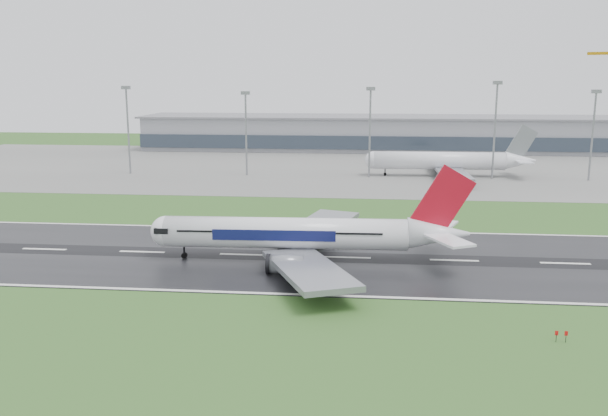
# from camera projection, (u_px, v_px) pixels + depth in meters

# --- Properties ---
(ground) EXTENTS (520.00, 520.00, 0.00)m
(ground) POSITION_uv_depth(u_px,v_px,m) (454.00, 261.00, 118.81)
(ground) COLOR #2A531E
(ground) RESTS_ON ground
(runway) EXTENTS (400.00, 45.00, 0.10)m
(runway) POSITION_uv_depth(u_px,v_px,m) (454.00, 261.00, 118.80)
(runway) COLOR black
(runway) RESTS_ON ground
(apron) EXTENTS (400.00, 130.00, 0.08)m
(apron) POSITION_uv_depth(u_px,v_px,m) (411.00, 168.00, 240.64)
(apron) COLOR slate
(apron) RESTS_ON ground
(terminal) EXTENTS (240.00, 36.00, 15.00)m
(terminal) POSITION_uv_depth(u_px,v_px,m) (403.00, 134.00, 297.62)
(terminal) COLOR gray
(terminal) RESTS_ON ground
(main_airliner) EXTENTS (60.80, 58.09, 17.40)m
(main_airliner) POSITION_uv_depth(u_px,v_px,m) (308.00, 215.00, 117.07)
(main_airliner) COLOR white
(main_airliner) RESTS_ON runway
(parked_airliner) EXTENTS (59.74, 55.77, 17.21)m
(parked_airliner) POSITION_uv_depth(u_px,v_px,m) (447.00, 151.00, 217.90)
(parked_airliner) COLOR silver
(parked_airliner) RESTS_ON apron
(floodmast_0) EXTENTS (0.64, 0.64, 29.41)m
(floodmast_0) POSITION_uv_depth(u_px,v_px,m) (128.00, 132.00, 222.97)
(floodmast_0) COLOR gray
(floodmast_0) RESTS_ON ground
(floodmast_1) EXTENTS (0.64, 0.64, 27.68)m
(floodmast_1) POSITION_uv_depth(u_px,v_px,m) (246.00, 136.00, 219.10)
(floodmast_1) COLOR gray
(floodmast_1) RESTS_ON ground
(floodmast_2) EXTENTS (0.64, 0.64, 29.16)m
(floodmast_2) POSITION_uv_depth(u_px,v_px,m) (370.00, 134.00, 214.87)
(floodmast_2) COLOR gray
(floodmast_2) RESTS_ON ground
(floodmast_3) EXTENTS (0.64, 0.64, 31.18)m
(floodmast_3) POSITION_uv_depth(u_px,v_px,m) (495.00, 133.00, 210.69)
(floodmast_3) COLOR gray
(floodmast_3) RESTS_ON ground
(floodmast_4) EXTENTS (0.64, 0.64, 28.43)m
(floodmast_4) POSITION_uv_depth(u_px,v_px,m) (592.00, 138.00, 207.96)
(floodmast_4) COLOR gray
(floodmast_4) RESTS_ON ground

